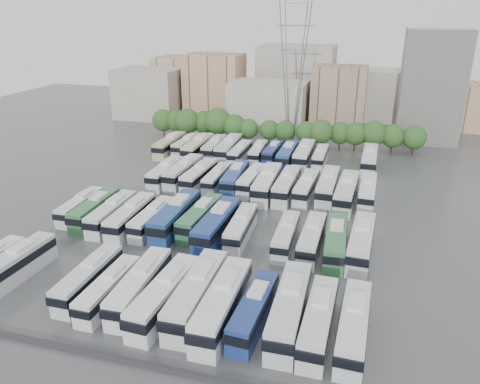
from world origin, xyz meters
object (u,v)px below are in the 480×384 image
(bus_r0_s8, at_px, (197,293))
(bus_r3_s1, at_px, (187,145))
(bus_r3_s10, at_px, (320,157))
(bus_r1_s2, at_px, (112,213))
(bus_r1_s12, at_px, (336,242))
(bus_r1_s10, at_px, (286,235))
(bus_r3_s2, at_px, (198,147))
(bus_r3_s8, at_px, (287,155))
(electricity_pylon, at_px, (294,61))
(bus_r0_s11, at_px, (290,309))
(bus_r1_s0, at_px, (80,206))
(bus_r2_s7, at_px, (251,180))
(bus_r0_s4, at_px, (89,278))
(bus_r2_s5, at_px, (217,178))
(bus_r2_s6, at_px, (235,178))
(bus_r2_s9, at_px, (287,185))
(bus_r0_s6, at_px, (140,286))
(bus_r0_s7, at_px, (165,295))
(bus_r0_s13, at_px, (354,326))
(bus_r3_s4, at_px, (228,148))
(bus_r1_s13, at_px, (361,242))
(bus_r0_s1, at_px, (14,265))
(bus_r2_s13, at_px, (367,191))
(bus_r2_s10, at_px, (306,187))
(bus_r2_s12, at_px, (347,192))
(bus_r0_s12, at_px, (319,320))
(bus_r3_s0, at_px, (170,145))
(bus_r3_s3, at_px, (214,147))
(bus_r1_s4, at_px, (152,218))
(bus_r2_s4, at_px, (199,175))
(bus_r1_s8, at_px, (241,227))
(bus_r0_s10, at_px, (254,310))
(bus_r3_s7, at_px, (273,152))
(bus_r1_s11, at_px, (312,238))
(bus_r1_s1, at_px, (95,209))
(bus_r2_s11, at_px, (328,186))
(bus_r1_s7, at_px, (217,224))
(bus_r1_s5, at_px, (176,216))
(apartment_tower, at_px, (431,86))
(bus_r3_s13, at_px, (369,159))
(bus_r2_s3, at_px, (183,172))
(bus_r2_s8, at_px, (267,183))
(bus_r0_s5, at_px, (109,289))
(bus_r0_s9, at_px, (223,303))

(bus_r0_s8, xyz_separation_m, bus_r3_s1, (-23.11, 54.35, -0.33))
(bus_r3_s1, bearing_deg, bus_r3_s10, 1.44)
(bus_r1_s2, xyz_separation_m, bus_r1_s12, (33.08, -0.12, 0.03))
(bus_r1_s10, relative_size, bus_r3_s2, 0.83)
(bus_r3_s8, bearing_deg, bus_r1_s12, -70.27)
(electricity_pylon, height_order, bus_r0_s11, electricity_pylon)
(bus_r1_s0, bearing_deg, bus_r2_s7, 37.44)
(bus_r0_s4, bearing_deg, bus_r3_s10, 69.52)
(bus_r1_s10, xyz_separation_m, bus_r2_s5, (-16.33, 19.14, -0.03))
(bus_r2_s6, relative_size, bus_r2_s9, 0.97)
(bus_r0_s6, relative_size, bus_r0_s7, 0.97)
(bus_r0_s13, distance_m, bus_r3_s4, 61.88)
(bus_r0_s13, distance_m, bus_r1_s13, 17.81)
(bus_r0_s1, xyz_separation_m, bus_r3_s2, (3.58, 52.62, 0.15))
(bus_r2_s13, bearing_deg, bus_r2_s10, -173.63)
(bus_r2_s12, xyz_separation_m, bus_r3_s10, (-6.66, 19.70, -0.41))
(bus_r0_s11, xyz_separation_m, bus_r0_s12, (3.05, -0.83, -0.23))
(bus_r1_s13, distance_m, bus_r3_s0, 55.78)
(bus_r3_s3, bearing_deg, bus_r1_s2, -97.59)
(bus_r2_s10, xyz_separation_m, bus_r3_s4, (-19.64, 18.38, 0.24))
(bus_r1_s12, bearing_deg, bus_r0_s12, -92.98)
(bus_r1_s4, height_order, bus_r1_s10, bus_r1_s4)
(bus_r0_s1, xyz_separation_m, bus_r2_s4, (10.07, 35.99, 0.01))
(bus_r1_s13, bearing_deg, bus_r1_s8, -178.51)
(bus_r0_s4, height_order, bus_r0_s10, bus_r0_s4)
(bus_r2_s6, height_order, bus_r3_s3, bus_r2_s6)
(bus_r0_s10, relative_size, bus_r1_s8, 1.00)
(bus_r3_s7, bearing_deg, bus_r1_s11, -69.07)
(bus_r1_s1, height_order, bus_r2_s5, bus_r1_s1)
(bus_r2_s5, relative_size, bus_r3_s1, 0.93)
(bus_r2_s11, xyz_separation_m, bus_r3_s1, (-33.18, 17.86, -0.25))
(bus_r1_s13, height_order, bus_r2_s7, bus_r1_s13)
(bus_r1_s7, xyz_separation_m, bus_r2_s6, (-3.17, 19.55, -0.16))
(bus_r0_s7, distance_m, bus_r3_s1, 58.92)
(bus_r3_s3, height_order, bus_r3_s8, bus_r3_s8)
(electricity_pylon, relative_size, bus_r1_s5, 2.46)
(apartment_tower, height_order, bus_r3_s4, apartment_tower)
(bus_r1_s13, bearing_deg, bus_r0_s8, -131.17)
(bus_r2_s5, height_order, bus_r3_s10, bus_r3_s10)
(bus_r3_s3, bearing_deg, bus_r3_s13, -2.63)
(bus_r2_s3, xyz_separation_m, bus_r2_s8, (16.44, -2.02, 0.10))
(bus_r1_s13, bearing_deg, bus_r0_s10, -116.36)
(bus_r0_s5, xyz_separation_m, bus_r1_s7, (6.55, 18.06, 0.39))
(bus_r0_s8, xyz_separation_m, bus_r1_s11, (10.04, 16.74, -0.31))
(bus_r0_s4, distance_m, bus_r1_s11, 28.63)
(bus_r1_s7, height_order, bus_r3_s4, bus_r1_s7)
(bus_r0_s5, xyz_separation_m, bus_r0_s9, (13.08, 0.31, 0.43))
(bus_r2_s12, xyz_separation_m, bus_r3_s4, (-26.45, 19.30, -0.01))
(bus_r2_s4, bearing_deg, bus_r0_s7, -72.78)
(bus_r0_s12, xyz_separation_m, bus_r3_s0, (-39.52, 53.56, 0.12))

